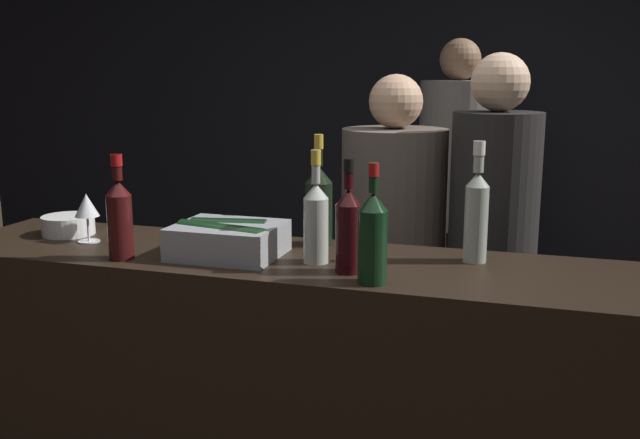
{
  "coord_description": "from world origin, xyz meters",
  "views": [
    {
      "loc": [
        0.64,
        -1.75,
        1.63
      ],
      "look_at": [
        0.0,
        0.3,
        1.18
      ],
      "focal_mm": 40.0,
      "sensor_mm": 36.0,
      "label": 1
    }
  ],
  "objects_px": {
    "white_wine_bottle": "(476,212)",
    "person_grey_polo": "(393,259)",
    "red_wine_bottle_tall": "(120,216)",
    "rose_wine_bottle": "(316,219)",
    "wine_glass": "(87,207)",
    "red_wine_bottle_black_foil": "(348,227)",
    "person_blond_tee": "(455,194)",
    "ice_bin_with_bottles": "(227,238)",
    "person_in_hoodie": "(491,255)",
    "bowl_white": "(68,225)",
    "champagne_bottle": "(319,203)",
    "red_wine_bottle_burgundy": "(373,236)"
  },
  "relations": [
    {
      "from": "bowl_white",
      "to": "red_wine_bottle_burgundy",
      "type": "distance_m",
      "value": 1.2
    },
    {
      "from": "wine_glass",
      "to": "red_wine_bottle_black_foil",
      "type": "bearing_deg",
      "value": -6.02
    },
    {
      "from": "bowl_white",
      "to": "person_in_hoodie",
      "type": "height_order",
      "value": "person_in_hoodie"
    },
    {
      "from": "rose_wine_bottle",
      "to": "wine_glass",
      "type": "bearing_deg",
      "value": 178.37
    },
    {
      "from": "rose_wine_bottle",
      "to": "person_in_hoodie",
      "type": "relative_size",
      "value": 0.2
    },
    {
      "from": "white_wine_bottle",
      "to": "person_grey_polo",
      "type": "xyz_separation_m",
      "value": [
        -0.38,
        0.61,
        -0.33
      ]
    },
    {
      "from": "ice_bin_with_bottles",
      "to": "person_blond_tee",
      "type": "bearing_deg",
      "value": 74.25
    },
    {
      "from": "wine_glass",
      "to": "rose_wine_bottle",
      "type": "bearing_deg",
      "value": -1.63
    },
    {
      "from": "bowl_white",
      "to": "white_wine_bottle",
      "type": "relative_size",
      "value": 0.5
    },
    {
      "from": "red_wine_bottle_tall",
      "to": "red_wine_bottle_burgundy",
      "type": "height_order",
      "value": "red_wine_bottle_burgundy"
    },
    {
      "from": "person_blond_tee",
      "to": "ice_bin_with_bottles",
      "type": "bearing_deg",
      "value": -133.71
    },
    {
      "from": "ice_bin_with_bottles",
      "to": "bowl_white",
      "type": "xyz_separation_m",
      "value": [
        -0.66,
        0.11,
        -0.02
      ]
    },
    {
      "from": "red_wine_bottle_burgundy",
      "to": "white_wine_bottle",
      "type": "height_order",
      "value": "white_wine_bottle"
    },
    {
      "from": "bowl_white",
      "to": "champagne_bottle",
      "type": "xyz_separation_m",
      "value": [
        0.89,
        0.12,
        0.11
      ]
    },
    {
      "from": "red_wine_bottle_tall",
      "to": "person_blond_tee",
      "type": "distance_m",
      "value": 2.05
    },
    {
      "from": "person_in_hoodie",
      "to": "person_blond_tee",
      "type": "distance_m",
      "value": 1.1
    },
    {
      "from": "rose_wine_bottle",
      "to": "white_wine_bottle",
      "type": "height_order",
      "value": "white_wine_bottle"
    },
    {
      "from": "ice_bin_with_bottles",
      "to": "bowl_white",
      "type": "bearing_deg",
      "value": 170.92
    },
    {
      "from": "wine_glass",
      "to": "red_wine_bottle_black_foil",
      "type": "relative_size",
      "value": 0.5
    },
    {
      "from": "ice_bin_with_bottles",
      "to": "wine_glass",
      "type": "xyz_separation_m",
      "value": [
        -0.53,
        0.03,
        0.06
      ]
    },
    {
      "from": "rose_wine_bottle",
      "to": "white_wine_bottle",
      "type": "xyz_separation_m",
      "value": [
        0.46,
        0.15,
        0.02
      ]
    },
    {
      "from": "rose_wine_bottle",
      "to": "red_wine_bottle_tall",
      "type": "height_order",
      "value": "rose_wine_bottle"
    },
    {
      "from": "rose_wine_bottle",
      "to": "person_blond_tee",
      "type": "relative_size",
      "value": 0.19
    },
    {
      "from": "bowl_white",
      "to": "person_grey_polo",
      "type": "bearing_deg",
      "value": 32.96
    },
    {
      "from": "red_wine_bottle_burgundy",
      "to": "person_in_hoodie",
      "type": "distance_m",
      "value": 0.91
    },
    {
      "from": "rose_wine_bottle",
      "to": "red_wine_bottle_black_foil",
      "type": "distance_m",
      "value": 0.14
    },
    {
      "from": "wine_glass",
      "to": "person_in_hoodie",
      "type": "bearing_deg",
      "value": 26.97
    },
    {
      "from": "person_in_hoodie",
      "to": "red_wine_bottle_tall",
      "type": "bearing_deg",
      "value": -80.21
    },
    {
      "from": "ice_bin_with_bottles",
      "to": "bowl_white",
      "type": "height_order",
      "value": "ice_bin_with_bottles"
    },
    {
      "from": "red_wine_bottle_black_foil",
      "to": "person_in_hoodie",
      "type": "relative_size",
      "value": 0.19
    },
    {
      "from": "white_wine_bottle",
      "to": "rose_wine_bottle",
      "type": "bearing_deg",
      "value": -161.32
    },
    {
      "from": "red_wine_bottle_black_foil",
      "to": "rose_wine_bottle",
      "type": "bearing_deg",
      "value": 147.94
    },
    {
      "from": "person_blond_tee",
      "to": "person_grey_polo",
      "type": "height_order",
      "value": "person_blond_tee"
    },
    {
      "from": "champagne_bottle",
      "to": "red_wine_bottle_black_foil",
      "type": "relative_size",
      "value": 1.12
    },
    {
      "from": "red_wine_bottle_tall",
      "to": "white_wine_bottle",
      "type": "bearing_deg",
      "value": 15.78
    },
    {
      "from": "red_wine_bottle_tall",
      "to": "bowl_white",
      "type": "bearing_deg",
      "value": 147.2
    },
    {
      "from": "rose_wine_bottle",
      "to": "white_wine_bottle",
      "type": "distance_m",
      "value": 0.48
    },
    {
      "from": "red_wine_bottle_burgundy",
      "to": "red_wine_bottle_black_foil",
      "type": "height_order",
      "value": "red_wine_bottle_burgundy"
    },
    {
      "from": "white_wine_bottle",
      "to": "ice_bin_with_bottles",
      "type": "bearing_deg",
      "value": -167.7
    },
    {
      "from": "wine_glass",
      "to": "red_wine_bottle_black_foil",
      "type": "height_order",
      "value": "red_wine_bottle_black_foil"
    },
    {
      "from": "red_wine_bottle_tall",
      "to": "wine_glass",
      "type": "bearing_deg",
      "value": 145.06
    },
    {
      "from": "wine_glass",
      "to": "white_wine_bottle",
      "type": "height_order",
      "value": "white_wine_bottle"
    },
    {
      "from": "ice_bin_with_bottles",
      "to": "red_wine_bottle_tall",
      "type": "height_order",
      "value": "red_wine_bottle_tall"
    },
    {
      "from": "ice_bin_with_bottles",
      "to": "white_wine_bottle",
      "type": "distance_m",
      "value": 0.77
    },
    {
      "from": "ice_bin_with_bottles",
      "to": "rose_wine_bottle",
      "type": "relative_size",
      "value": 0.95
    },
    {
      "from": "white_wine_bottle",
      "to": "champagne_bottle",
      "type": "bearing_deg",
      "value": 172.66
    },
    {
      "from": "wine_glass",
      "to": "rose_wine_bottle",
      "type": "height_order",
      "value": "rose_wine_bottle"
    },
    {
      "from": "bowl_white",
      "to": "person_blond_tee",
      "type": "height_order",
      "value": "person_blond_tee"
    },
    {
      "from": "champagne_bottle",
      "to": "person_blond_tee",
      "type": "relative_size",
      "value": 0.2
    },
    {
      "from": "ice_bin_with_bottles",
      "to": "person_in_hoodie",
      "type": "relative_size",
      "value": 0.19
    }
  ]
}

